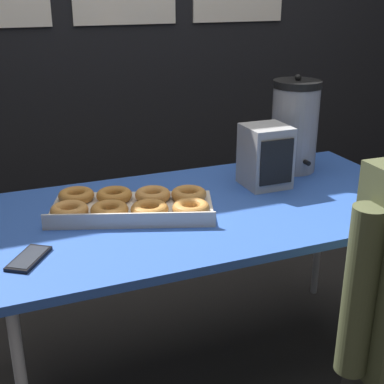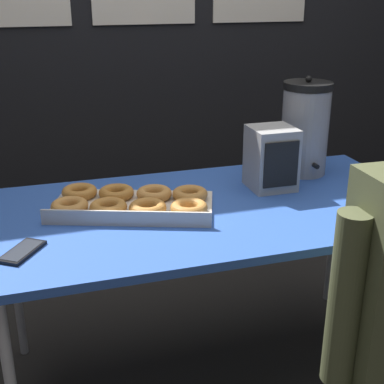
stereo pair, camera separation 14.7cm
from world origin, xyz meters
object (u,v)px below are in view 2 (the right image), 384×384
object	(u,v)px
donut_box	(132,203)
coffee_urn	(305,128)
cell_phone	(22,251)
space_heater	(271,158)

from	to	relation	value
donut_box	coffee_urn	size ratio (longest dim) A/B	1.55
cell_phone	donut_box	bearing A→B (deg)	66.11
coffee_urn	space_heater	xyz separation A→B (m)	(-0.20, -0.12, -0.07)
donut_box	space_heater	size ratio (longest dim) A/B	2.61
coffee_urn	space_heater	bearing A→B (deg)	-148.20
donut_box	cell_phone	world-z (taller)	donut_box
cell_phone	space_heater	bearing A→B (deg)	51.75
coffee_urn	cell_phone	bearing A→B (deg)	-159.76
donut_box	space_heater	xyz separation A→B (m)	(0.54, 0.06, 0.09)
donut_box	space_heater	distance (m)	0.55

